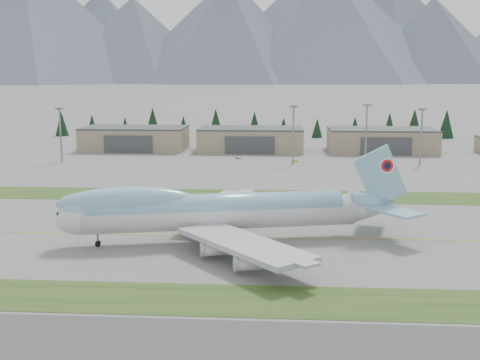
# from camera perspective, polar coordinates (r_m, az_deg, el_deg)

# --- Properties ---
(ground) EXTENTS (7000.00, 7000.00, 0.00)m
(ground) POSITION_cam_1_polar(r_m,az_deg,el_deg) (133.83, 4.30, -5.44)
(ground) COLOR slate
(ground) RESTS_ON ground
(grass_strip_near) EXTENTS (400.00, 14.00, 0.08)m
(grass_strip_near) POSITION_cam_1_polar(r_m,az_deg,el_deg) (97.75, 4.43, -11.42)
(grass_strip_near) COLOR #2A4A1A
(grass_strip_near) RESTS_ON ground
(grass_strip_far) EXTENTS (400.00, 18.00, 0.08)m
(grass_strip_far) POSITION_cam_1_polar(r_m,az_deg,el_deg) (177.59, 4.21, -1.55)
(grass_strip_far) COLOR #2A4A1A
(grass_strip_far) RESTS_ON ground
(taxiway_line_main) EXTENTS (400.00, 0.40, 0.02)m
(taxiway_line_main) POSITION_cam_1_polar(r_m,az_deg,el_deg) (133.83, 4.30, -5.44)
(taxiway_line_main) COLOR gold
(taxiway_line_main) RESTS_ON ground
(boeing_747_freighter) EXTENTS (77.70, 65.26, 20.39)m
(boeing_747_freighter) POSITION_cam_1_polar(r_m,az_deg,el_deg) (128.98, -2.12, -2.93)
(boeing_747_freighter) COLOR silver
(boeing_747_freighter) RESTS_ON ground
(hangar_left) EXTENTS (48.00, 26.60, 10.80)m
(hangar_left) POSITION_cam_1_polar(r_m,az_deg,el_deg) (288.80, -9.93, 3.92)
(hangar_left) COLOR gray
(hangar_left) RESTS_ON ground
(hangar_center) EXTENTS (48.00, 26.60, 10.80)m
(hangar_center) POSITION_cam_1_polar(r_m,az_deg,el_deg) (280.83, 1.06, 3.90)
(hangar_center) COLOR gray
(hangar_center) RESTS_ON ground
(hangar_right) EXTENTS (48.00, 26.60, 10.80)m
(hangar_right) POSITION_cam_1_polar(r_m,az_deg,el_deg) (284.28, 13.26, 3.71)
(hangar_right) COLOR gray
(hangar_right) RESTS_ON ground
(floodlight_masts) EXTENTS (147.03, 5.72, 24.02)m
(floodlight_masts) POSITION_cam_1_polar(r_m,az_deg,el_deg) (238.04, 4.26, 5.32)
(floodlight_masts) COLOR gray
(floodlight_masts) RESTS_ON ground
(service_vehicle_a) EXTENTS (2.74, 3.41, 1.09)m
(service_vehicle_a) POSITION_cam_1_polar(r_m,az_deg,el_deg) (254.51, -0.19, 2.03)
(service_vehicle_a) COLOR silver
(service_vehicle_a) RESTS_ON ground
(service_vehicle_b) EXTENTS (3.29, 1.72, 1.03)m
(service_vehicle_b) POSITION_cam_1_polar(r_m,az_deg,el_deg) (246.22, 5.21, 1.71)
(service_vehicle_b) COLOR gold
(service_vehicle_b) RESTS_ON ground
(service_vehicle_c) EXTENTS (2.78, 4.40, 1.19)m
(service_vehicle_c) POSITION_cam_1_polar(r_m,az_deg,el_deg) (277.27, 16.58, 2.27)
(service_vehicle_c) COLOR silver
(service_vehicle_c) RESTS_ON ground
(conifer_belt) EXTENTS (268.95, 14.40, 16.29)m
(conifer_belt) POSITION_cam_1_polar(r_m,az_deg,el_deg) (342.63, 4.46, 5.29)
(conifer_belt) COLOR black
(conifer_belt) RESTS_ON ground
(mountain_ridge_front) EXTENTS (4344.09, 1195.20, 506.05)m
(mountain_ridge_front) POSITION_cam_1_polar(r_m,az_deg,el_deg) (2282.41, 3.82, 14.80)
(mountain_ridge_front) COLOR #45515C
(mountain_ridge_front) RESTS_ON ground
(mountain_ridge_rear) EXTENTS (4486.78, 1064.84, 532.42)m
(mountain_ridge_rear) POSITION_cam_1_polar(r_m,az_deg,el_deg) (3058.42, 11.04, 14.03)
(mountain_ridge_rear) COLOR #45515C
(mountain_ridge_rear) RESTS_ON ground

